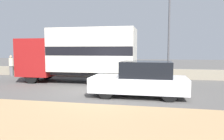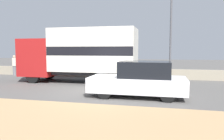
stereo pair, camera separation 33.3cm
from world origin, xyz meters
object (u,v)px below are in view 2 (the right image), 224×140
box_truck (82,53)px  pedestrian (14,65)px  car_hatchback (140,80)px  street_lamp (171,22)px

box_truck → pedestrian: size_ratio=4.54×
car_hatchback → pedestrian: size_ratio=2.57×
car_hatchback → street_lamp: bearing=-103.7°
car_hatchback → box_truck: bearing=-40.7°
street_lamp → pedestrian: (-12.76, -0.20, -3.22)m
street_lamp → car_hatchback: size_ratio=1.62×
street_lamp → box_truck: 6.69m
street_lamp → car_hatchback: bearing=-103.7°
street_lamp → box_truck: street_lamp is taller
box_truck → car_hatchback: (4.21, -3.62, -1.15)m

